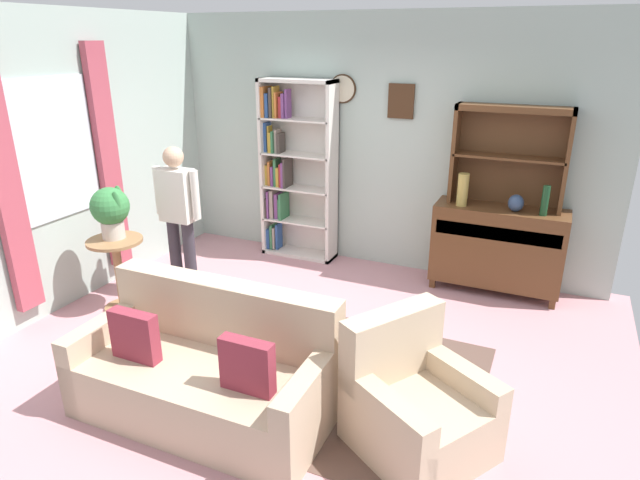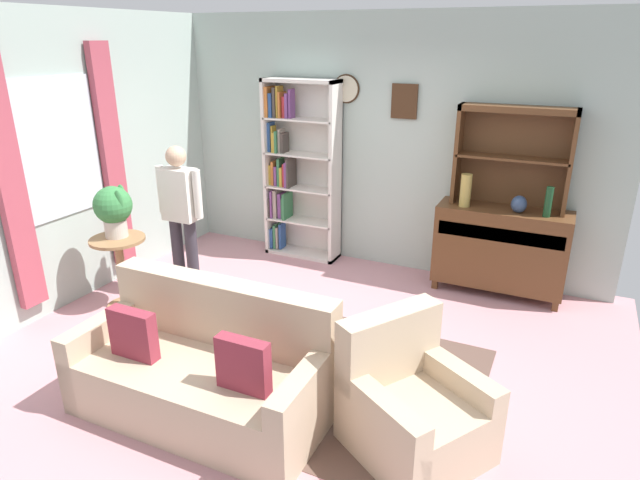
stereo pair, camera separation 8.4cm
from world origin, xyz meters
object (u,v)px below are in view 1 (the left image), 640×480
(bottle_wine, at_px, (545,201))
(plant_stand, at_px, (118,267))
(vase_tall, at_px, (463,190))
(couch_floral, at_px, (207,373))
(sideboard_hutch, at_px, (511,143))
(person_reading, at_px, (179,212))
(sideboard, at_px, (497,246))
(coffee_table, at_px, (257,317))
(book_stack, at_px, (266,309))
(armchair_floral, at_px, (416,408))
(bookshelf, at_px, (293,170))
(vase_round, at_px, (516,203))
(potted_plant_large, at_px, (111,209))

(bottle_wine, relative_size, plant_stand, 0.40)
(plant_stand, bearing_deg, vase_tall, 32.43)
(couch_floral, bearing_deg, plant_stand, 150.67)
(sideboard_hutch, relative_size, couch_floral, 0.61)
(sideboard_hutch, relative_size, vase_tall, 3.31)
(person_reading, bearing_deg, plant_stand, -126.12)
(sideboard, xyz_separation_m, sideboard_hutch, (-0.00, 0.11, 1.05))
(sideboard_hutch, bearing_deg, coffee_table, -126.98)
(plant_stand, distance_m, book_stack, 1.73)
(vase_tall, relative_size, armchair_floral, 0.31)
(vase_tall, relative_size, book_stack, 1.54)
(sideboard, bearing_deg, plant_stand, -149.70)
(sideboard, height_order, bottle_wine, bottle_wine)
(bottle_wine, height_order, coffee_table, bottle_wine)
(vase_tall, distance_m, couch_floral, 3.14)
(sideboard, height_order, book_stack, sideboard)
(bookshelf, bearing_deg, coffee_table, -70.93)
(sideboard, xyz_separation_m, plant_stand, (-3.29, -1.92, -0.06))
(sideboard, distance_m, couch_floral, 3.29)
(book_stack, bearing_deg, bottle_wine, 45.44)
(person_reading, height_order, book_stack, person_reading)
(couch_floral, bearing_deg, person_reading, 132.05)
(bookshelf, relative_size, bottle_wine, 7.14)
(sideboard, distance_m, plant_stand, 3.81)
(coffee_table, bearing_deg, vase_round, 48.56)
(couch_floral, bearing_deg, vase_tall, 66.57)
(vase_round, bearing_deg, bookshelf, 176.58)
(armchair_floral, bearing_deg, vase_tall, 95.19)
(coffee_table, bearing_deg, armchair_floral, -19.50)
(sideboard_hutch, distance_m, couch_floral, 3.60)
(bookshelf, relative_size, sideboard_hutch, 1.91)
(couch_floral, relative_size, potted_plant_large, 3.65)
(bookshelf, distance_m, person_reading, 1.59)
(vase_tall, relative_size, bottle_wine, 1.13)
(vase_tall, height_order, person_reading, person_reading)
(vase_round, xyz_separation_m, bottle_wine, (0.26, -0.02, 0.06))
(bottle_wine, distance_m, plant_stand, 4.16)
(vase_tall, bearing_deg, couch_floral, -113.43)
(vase_round, relative_size, book_stack, 0.79)
(couch_floral, xyz_separation_m, person_reading, (-1.32, 1.46, 0.59))
(sideboard_hutch, height_order, vase_tall, sideboard_hutch)
(vase_tall, xyz_separation_m, vase_round, (0.52, 0.01, -0.08))
(book_stack, bearing_deg, couch_floral, -92.46)
(vase_round, bearing_deg, person_reading, -156.18)
(armchair_floral, distance_m, person_reading, 3.07)
(sideboard_hutch, relative_size, armchair_floral, 1.04)
(sideboard_hutch, bearing_deg, bottle_wine, -26.96)
(couch_floral, xyz_separation_m, book_stack, (0.03, 0.80, 0.13))
(bookshelf, bearing_deg, armchair_floral, -50.27)
(bottle_wine, relative_size, potted_plant_large, 0.59)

